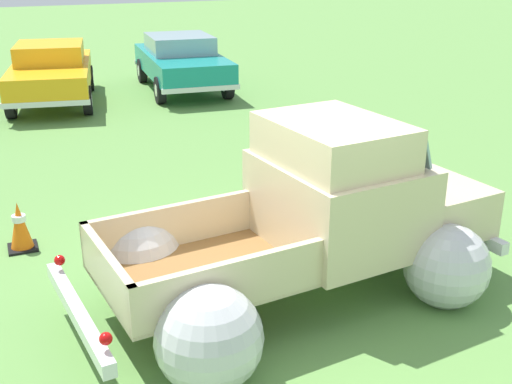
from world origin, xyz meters
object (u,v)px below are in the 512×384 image
Objects in this scene: lane_cone_1 at (337,165)px; show_car_2 at (181,60)px; lane_cone_0 at (20,226)px; vintage_pickup_truck at (317,227)px; show_car_1 at (51,71)px.

show_car_2 is at bearing 91.75° from lane_cone_1.
lane_cone_0 is (-4.65, -8.62, -0.47)m from show_car_2.
vintage_pickup_truck is 7.62× the size of lane_cone_1.
show_car_2 is 7.20× the size of lane_cone_1.
show_car_2 reaches higher than lane_cone_1.
show_car_2 is (1.68, 10.95, 0.03)m from vintage_pickup_truck.
lane_cone_1 is (4.89, 0.60, 0.00)m from lane_cone_0.
lane_cone_0 and lane_cone_1 have the same top height.
lane_cone_0 is (-1.29, -8.32, -0.47)m from show_car_1.
lane_cone_1 is (1.92, 2.93, -0.45)m from vintage_pickup_truck.
vintage_pickup_truck is 1.06× the size of show_car_2.
vintage_pickup_truck is 10.78m from show_car_1.
vintage_pickup_truck reaches higher than lane_cone_1.
lane_cone_0 is at bearing 0.97° from show_car_1.
show_car_1 is at bearing 115.00° from lane_cone_1.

